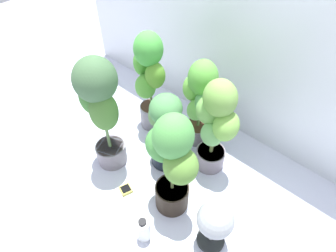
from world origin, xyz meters
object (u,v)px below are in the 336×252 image
Objects in this scene: potted_plant_center at (164,127)px; potted_plant_back_center at (201,99)px; hygrometer_box at (126,190)px; nutrient_bottle at (143,229)px; potted_plant_front_right at (172,160)px; potted_plant_front_left at (100,104)px; potted_plant_back_left at (149,78)px; floor_fan at (215,221)px; potted_plant_back_right at (216,123)px.

potted_plant_back_center is (0.06, 0.34, 0.09)m from potted_plant_center.
hygrometer_box is 0.38m from nutrient_bottle.
hygrometer_box is at bearing -91.93° from potted_plant_center.
potted_plant_back_center is 0.92× the size of potted_plant_front_right.
potted_plant_back_left is (-0.04, 0.50, -0.08)m from potted_plant_front_left.
potted_plant_center reaches higher than floor_fan.
potted_plant_back_left is at bearing 94.64° from potted_plant_front_left.
potted_plant_back_right is 8.02× the size of hygrometer_box.
hygrometer_box is (0.34, -0.62, -0.50)m from potted_plant_back_left.
potted_plant_back_right is at bearing -31.31° from potted_plant_back_center.
potted_plant_front_left is at bearing 85.96° from hygrometer_box.
floor_fan is (0.37, -0.49, -0.20)m from potted_plant_back_right.
potted_plant_back_center is at bearing 112.00° from potted_plant_front_right.
potted_plant_back_left is at bearing 47.15° from hygrometer_box.
potted_plant_back_left reaches higher than potted_plant_front_right.
potted_plant_center is at bearing 42.34° from potted_plant_front_left.
nutrient_bottle is at bearing -95.12° from hygrometer_box.
potted_plant_center is 0.73m from floor_fan.
potted_plant_center is 0.48m from potted_plant_front_left.
floor_fan is 1.88× the size of nutrient_bottle.
potted_plant_back_left is (-0.65, 0.02, 0.05)m from potted_plant_back_right.
potted_plant_front_right is at bearing -144.71° from floor_fan.
hygrometer_box is (-0.07, -0.75, -0.44)m from potted_plant_back_center.
potted_plant_back_right reaches higher than hygrometer_box.
nutrient_bottle is at bearing -23.04° from potted_plant_front_left.
hygrometer_box is at bearing -61.28° from potted_plant_back_left.
potted_plant_center is 3.12× the size of nutrient_bottle.
nutrient_bottle is at bearing -73.15° from potted_plant_back_center.
potted_plant_front_left reaches higher than nutrient_bottle.
potted_plant_front_left is at bearing -85.36° from potted_plant_back_left.
potted_plant_center is 0.74× the size of potted_plant_back_left.
potted_plant_back_right is 0.64m from floor_fan.
potted_plant_center is at bearing -146.93° from potted_plant_back_right.
potted_plant_back_right is 0.66m from potted_plant_back_left.
hygrometer_box is at bearing -129.52° from floor_fan.
nutrient_bottle is (0.34, -0.15, 0.09)m from hygrometer_box.
potted_plant_back_center reaches higher than nutrient_bottle.
potted_plant_back_left reaches higher than floor_fan.
potted_plant_front_left is 0.66m from hygrometer_box.
potted_plant_back_center is 3.67× the size of nutrient_bottle.
potted_plant_back_center reaches higher than potted_plant_center.
potted_plant_back_right is at bearing -8.83° from hygrometer_box.
potted_plant_front_right is at bearing 2.56° from potted_plant_front_left.
potted_plant_back_right is 3.84× the size of nutrient_bottle.
potted_plant_front_left is at bearing -177.44° from potted_plant_front_right.
potted_plant_front_right reaches higher than potted_plant_back_center.
nutrient_bottle is (0.03, -0.30, -0.39)m from potted_plant_front_right.
potted_plant_front_left is 9.32× the size of hygrometer_box.
potted_plant_front_left is 2.37× the size of floor_fan.
potted_plant_back_left is (-0.41, -0.13, 0.06)m from potted_plant_back_center.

